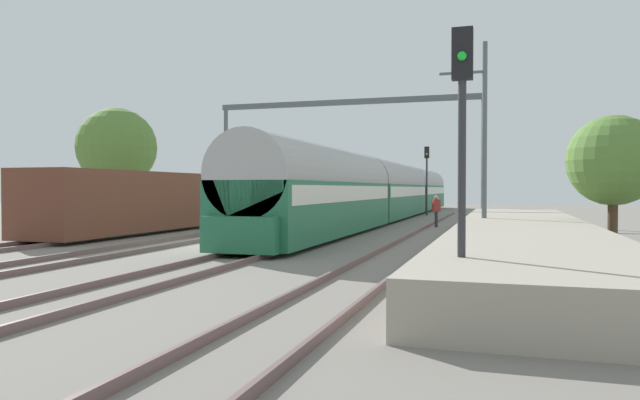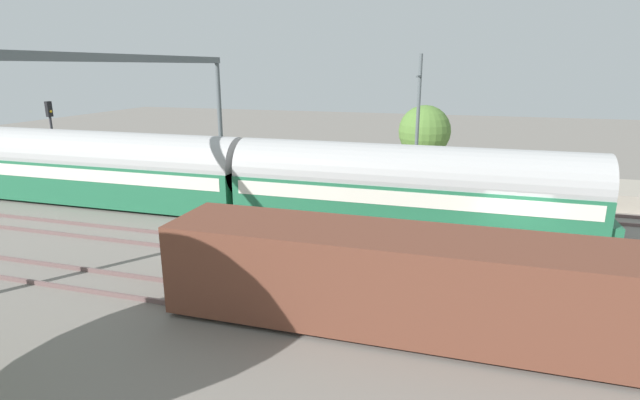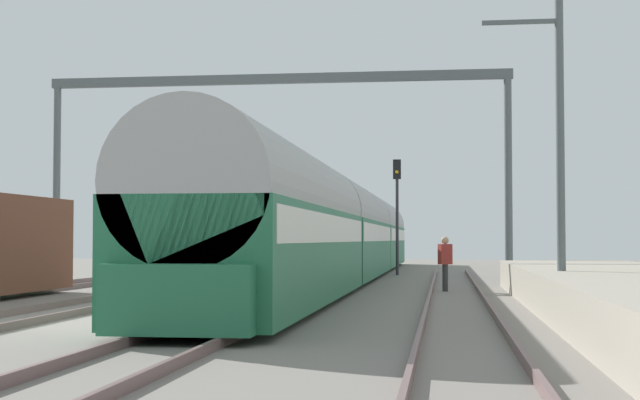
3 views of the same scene
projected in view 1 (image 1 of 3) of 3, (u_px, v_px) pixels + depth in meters
The scene contains 15 objects.
ground at pixel (228, 245), 21.75m from camera, with size 120.00×120.00×0.00m, color slate.
track_far_west at pixel (80, 238), 23.70m from camera, with size 1.52×60.00×0.16m.
track_west at pixel (176, 241), 22.40m from camera, with size 1.51×60.00×0.16m.
track_east at pixel (284, 245), 21.09m from camera, with size 1.51×60.00×0.16m.
track_far_east at pixel (406, 248), 19.79m from camera, with size 1.52×60.00×0.16m.
platform at pixel (524, 235), 20.56m from camera, with size 4.40×28.00×0.90m.
passenger_train at pixel (390, 190), 40.95m from camera, with size 2.93×49.20×3.82m.
freight_car at pixel (138, 202), 27.46m from camera, with size 2.80×13.00×2.70m.
person_crossing at pixel (436, 208), 31.65m from camera, with size 0.47×0.41×1.73m.
railway_signal_near at pixel (462, 129), 10.21m from camera, with size 0.36×0.30×4.89m.
railway_signal_far at pixel (427, 172), 45.31m from camera, with size 0.36×0.30×5.32m.
catenary_gantry at pixel (346, 129), 38.02m from camera, with size 17.59×0.28×7.86m.
catenary_pole_east_mid at pixel (483, 138), 23.66m from camera, with size 1.90×0.20×8.00m.
tree_west_background at pixel (117, 147), 39.19m from camera, with size 5.25×5.25×7.46m.
tree_east_background at pixel (613, 161), 22.23m from camera, with size 3.43×3.43×4.88m.
Camera 1 is at (9.68, -19.72, 2.10)m, focal length 32.98 mm.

